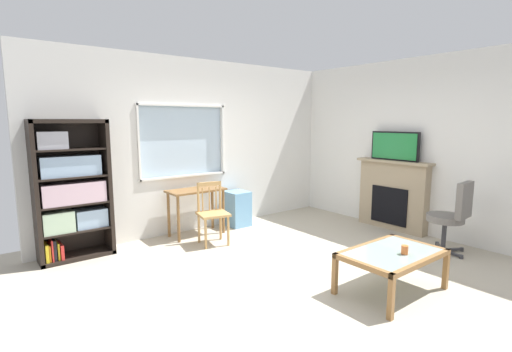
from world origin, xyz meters
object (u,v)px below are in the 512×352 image
at_px(desk_under_window, 196,197).
at_px(office_chair, 452,214).
at_px(fireplace, 393,195).
at_px(wooden_chair, 212,213).
at_px(plastic_drawer_unit, 237,208).
at_px(sippy_cup, 405,250).
at_px(coffee_table, 392,257).
at_px(tv, 395,146).
at_px(bookshelf, 70,191).

distance_m(desk_under_window, office_chair, 3.67).
bearing_deg(fireplace, wooden_chair, 156.95).
xyz_separation_m(plastic_drawer_unit, office_chair, (1.48, -2.91, 0.26)).
distance_m(wooden_chair, plastic_drawer_unit, 1.02).
distance_m(desk_under_window, wooden_chair, 0.53).
height_order(office_chair, sippy_cup, office_chair).
bearing_deg(sippy_cup, desk_under_window, 102.21).
height_order(wooden_chair, coffee_table, wooden_chair).
xyz_separation_m(tv, coffee_table, (-2.08, -1.32, -1.00)).
bearing_deg(office_chair, sippy_cup, -170.53).
height_order(bookshelf, sippy_cup, bookshelf).
bearing_deg(coffee_table, office_chair, 5.23).
xyz_separation_m(wooden_chair, coffee_table, (0.67, -2.50, -0.08)).
xyz_separation_m(desk_under_window, office_chair, (2.30, -2.86, -0.05)).
bearing_deg(fireplace, plastic_drawer_unit, 137.98).
bearing_deg(wooden_chair, tv, -23.18).
xyz_separation_m(desk_under_window, tv, (2.73, -1.69, 0.78)).
xyz_separation_m(wooden_chair, office_chair, (2.32, -2.35, 0.09)).
bearing_deg(coffee_table, wooden_chair, 105.02).
relative_size(office_chair, sippy_cup, 11.11).
xyz_separation_m(plastic_drawer_unit, sippy_cup, (-0.13, -3.18, 0.19)).
bearing_deg(coffee_table, plastic_drawer_unit, 86.96).
height_order(plastic_drawer_unit, fireplace, fireplace).
height_order(plastic_drawer_unit, office_chair, office_chair).
distance_m(office_chair, sippy_cup, 1.64).
relative_size(plastic_drawer_unit, sippy_cup, 6.60).
bearing_deg(desk_under_window, office_chair, -51.25).
height_order(plastic_drawer_unit, sippy_cup, plastic_drawer_unit).
distance_m(bookshelf, plastic_drawer_unit, 2.64).
bearing_deg(sippy_cup, office_chair, 9.47).
bearing_deg(bookshelf, coffee_table, -52.33).
xyz_separation_m(coffee_table, sippy_cup, (0.03, -0.12, 0.10)).
bearing_deg(desk_under_window, coffee_table, -77.83).
height_order(desk_under_window, coffee_table, desk_under_window).
xyz_separation_m(plastic_drawer_unit, coffee_table, (-0.16, -3.06, 0.09)).
height_order(desk_under_window, office_chair, office_chair).
bearing_deg(tv, office_chair, -110.13).
xyz_separation_m(desk_under_window, coffee_table, (0.65, -3.01, -0.22)).
bearing_deg(wooden_chair, sippy_cup, -75.06).
relative_size(wooden_chair, coffee_table, 0.83).
height_order(wooden_chair, tv, tv).
distance_m(wooden_chair, sippy_cup, 2.71).
relative_size(bookshelf, coffee_table, 1.68).
bearing_deg(fireplace, tv, 180.00).
xyz_separation_m(fireplace, office_chair, (-0.45, -1.17, -0.02)).
bearing_deg(sippy_cup, plastic_drawer_unit, 87.58).
height_order(bookshelf, office_chair, bookshelf).
relative_size(tv, coffee_table, 0.77).
xyz_separation_m(wooden_chair, fireplace, (2.76, -1.18, 0.11)).
relative_size(desk_under_window, plastic_drawer_unit, 1.49).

